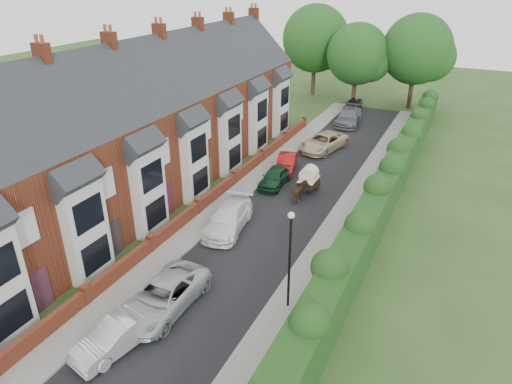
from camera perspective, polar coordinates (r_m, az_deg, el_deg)
ground at (r=21.10m, az=-9.40°, el=-17.75°), size 140.00×140.00×0.00m
road at (r=28.99m, az=2.03°, el=-3.84°), size 6.00×58.00×0.02m
pavement_hedge_side at (r=27.83m, az=9.82°, el=-5.53°), size 2.20×58.00×0.12m
pavement_house_side at (r=30.50m, az=-4.60°, el=-2.18°), size 1.70×58.00×0.12m
kerb_hedge_side at (r=28.06m, az=7.76°, el=-5.06°), size 0.18×58.00×0.13m
kerb_house_side at (r=30.14m, az=-3.28°, el=-2.49°), size 0.18×58.00×0.13m
hedge at (r=26.73m, az=13.76°, el=-3.52°), size 2.10×58.00×2.85m
terrace_row at (r=31.59m, az=-16.22°, el=6.62°), size 9.05×40.50×11.50m
garden_wall_row at (r=30.04m, az=-7.23°, el=-1.92°), size 0.35×40.35×1.10m
lamppost at (r=20.49m, az=4.27°, el=-7.09°), size 0.32×0.32×5.16m
tree_far_left at (r=54.22m, az=12.95°, el=16.26°), size 7.14×6.80×9.29m
tree_far_right at (r=55.07m, az=19.87°, el=16.20°), size 7.98×7.60×10.31m
tree_far_back at (r=58.53m, az=7.86°, el=18.25°), size 8.40×8.00×10.82m
car_silver_a at (r=20.92m, az=-16.90°, el=-16.69°), size 2.26×4.28×1.34m
car_silver_b at (r=22.31m, az=-11.47°, el=-12.60°), size 2.46×5.26×1.46m
car_white at (r=28.03m, az=-3.50°, el=-3.29°), size 2.86×5.35×1.48m
car_green at (r=33.68m, az=2.38°, el=1.90°), size 1.73×3.95×1.32m
car_red at (r=36.19m, az=3.82°, el=3.62°), size 2.30×4.11×1.28m
car_beige at (r=40.75m, az=8.45°, el=6.17°), size 3.66×5.74×1.47m
car_grey at (r=48.37m, az=11.54°, el=9.21°), size 2.69×5.59×1.57m
car_black at (r=53.83m, az=12.05°, el=10.72°), size 1.52×3.74×1.27m
horse at (r=31.40m, az=5.50°, el=-0.04°), size 0.77×1.65×1.39m
horse_cart at (r=32.74m, az=6.63°, el=1.86°), size 1.22×2.69×1.94m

